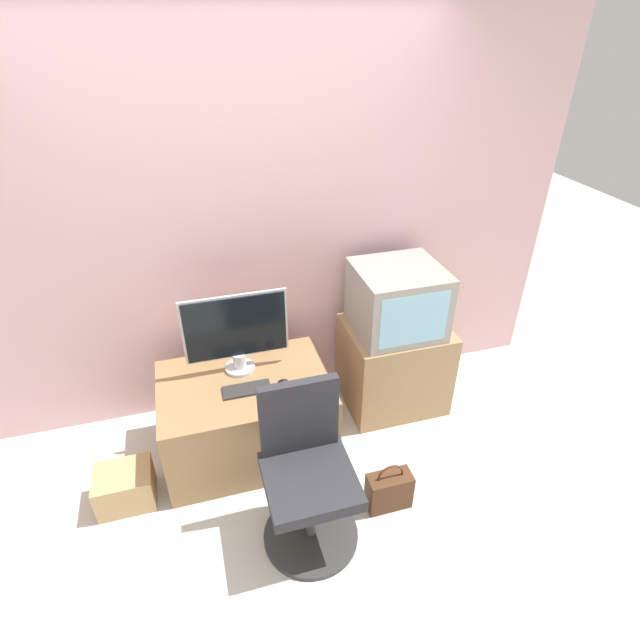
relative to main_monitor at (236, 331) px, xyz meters
name	(u,v)px	position (x,y,z in m)	size (l,w,h in m)	color
ground_plane	(297,545)	(0.12, -0.91, -0.82)	(12.00, 12.00, 0.00)	beige
wall_back	(240,228)	(0.12, 0.42, 0.48)	(4.40, 0.05, 2.60)	beige
desk	(247,416)	(0.00, -0.13, -0.55)	(1.02, 0.71, 0.55)	#937047
side_stand	(394,364)	(1.07, 0.05, -0.51)	(0.67, 0.56, 0.63)	#A37F56
main_monitor	(236,331)	(0.00, 0.00, 0.00)	(0.62, 0.18, 0.52)	silver
keyboard	(247,389)	(0.01, -0.22, -0.27)	(0.28, 0.12, 0.01)	#2D2D2D
mouse	(283,382)	(0.22, -0.22, -0.26)	(0.06, 0.04, 0.03)	black
crt_tv	(397,300)	(1.05, 0.03, 0.03)	(0.54, 0.52, 0.44)	gray
office_chair	(307,478)	(0.21, -0.82, -0.42)	(0.51, 0.51, 0.92)	#333333
cardboard_box_lower	(125,487)	(-0.75, -0.35, -0.71)	(0.32, 0.26, 0.23)	tan
handbag	(389,490)	(0.69, -0.80, -0.70)	(0.25, 0.12, 0.32)	#4C2D19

